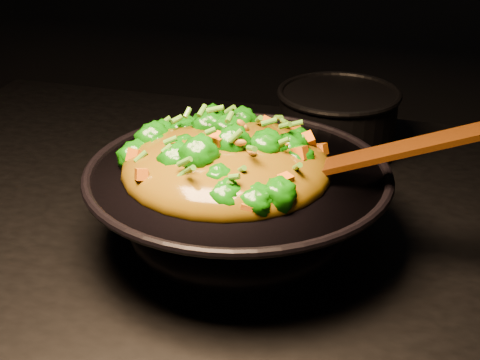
% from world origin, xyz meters
% --- Properties ---
extents(wok, '(0.47, 0.47, 0.11)m').
position_xyz_m(wok, '(0.04, -0.06, 0.95)').
color(wok, black).
rests_on(wok, stovetop).
extents(stir_fry, '(0.31, 0.31, 0.09)m').
position_xyz_m(stir_fry, '(0.03, -0.06, 1.05)').
color(stir_fry, '#116307').
rests_on(stir_fry, wok).
extents(spatula, '(0.26, 0.05, 0.11)m').
position_xyz_m(spatula, '(0.22, -0.04, 1.05)').
color(spatula, '#3D1607').
rests_on(spatula, wok).
extents(back_pot, '(0.25, 0.25, 0.11)m').
position_xyz_m(back_pot, '(0.12, 0.27, 0.95)').
color(back_pot, black).
rests_on(back_pot, stovetop).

